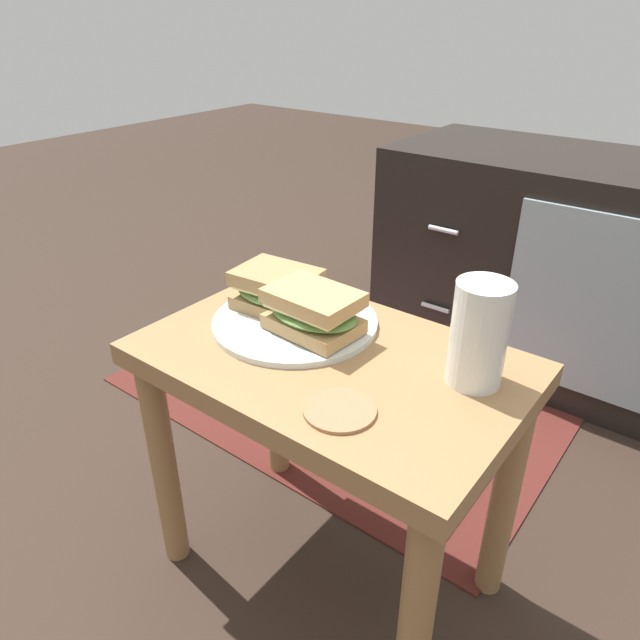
{
  "coord_description": "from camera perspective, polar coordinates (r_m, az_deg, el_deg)",
  "views": [
    {
      "loc": [
        0.43,
        -0.59,
        0.91
      ],
      "look_at": [
        -0.02,
        0.0,
        0.51
      ],
      "focal_mm": 32.99,
      "sensor_mm": 36.0,
      "label": 1
    }
  ],
  "objects": [
    {
      "name": "tv_cabinet",
      "position": [
        1.69,
        23.05,
        4.55
      ],
      "size": [
        0.96,
        0.46,
        0.58
      ],
      "color": "black",
      "rests_on": "ground"
    },
    {
      "name": "ground_plane",
      "position": [
        1.17,
        0.78,
        -22.86
      ],
      "size": [
        8.0,
        8.0,
        0.0
      ],
      "primitive_type": "plane",
      "color": "#2D2119"
    },
    {
      "name": "sandwich_front",
      "position": [
        0.95,
        -4.18,
        2.95
      ],
      "size": [
        0.15,
        0.11,
        0.07
      ],
      "color": "#9E7A4C",
      "rests_on": "plate"
    },
    {
      "name": "sandwich_back",
      "position": [
        0.88,
        -0.65,
        0.89
      ],
      "size": [
        0.15,
        0.11,
        0.07
      ],
      "color": "tan",
      "rests_on": "plate"
    },
    {
      "name": "coaster",
      "position": [
        0.74,
        1.92,
        -8.72
      ],
      "size": [
        0.09,
        0.09,
        0.01
      ],
      "primitive_type": "cylinder",
      "color": "#996B47",
      "rests_on": "side_table"
    },
    {
      "name": "side_table",
      "position": [
        0.91,
        0.94,
        -8.16
      ],
      "size": [
        0.56,
        0.36,
        0.46
      ],
      "color": "olive",
      "rests_on": "ground"
    },
    {
      "name": "area_rug",
      "position": [
        1.6,
        3.11,
        -6.03
      ],
      "size": [
        1.1,
        0.81,
        0.01
      ],
      "color": "#4C1E19",
      "rests_on": "ground"
    },
    {
      "name": "plate",
      "position": [
        0.93,
        -2.44,
        -0.17
      ],
      "size": [
        0.26,
        0.26,
        0.01
      ],
      "primitive_type": "cylinder",
      "color": "silver",
      "rests_on": "side_table"
    },
    {
      "name": "beer_glass",
      "position": [
        0.79,
        15.15,
        -1.48
      ],
      "size": [
        0.08,
        0.08,
        0.15
      ],
      "color": "silver",
      "rests_on": "side_table"
    }
  ]
}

